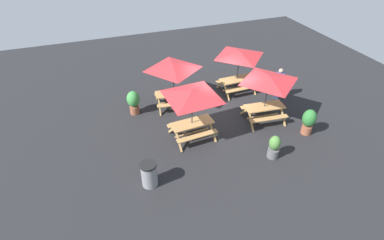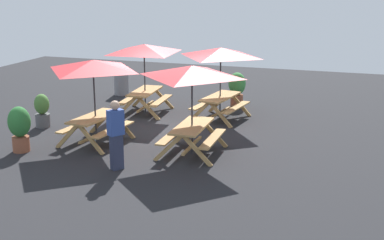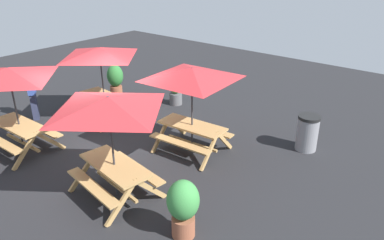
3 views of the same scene
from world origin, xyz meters
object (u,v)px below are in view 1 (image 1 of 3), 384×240
object	(u,v)px
potted_plant_2	(134,101)
person_standing	(279,83)
potted_plant_1	(274,147)
picnic_table_1	(239,57)
picnic_table_2	(192,98)
picnic_table_3	(269,82)
picnic_table_0	(173,70)
trash_bin_gray	(149,174)
potted_plant_0	(309,121)

from	to	relation	value
potted_plant_2	person_standing	xyz separation A→B (m)	(-7.15, 1.13, 0.22)
potted_plant_1	person_standing	distance (m)	4.61
picnic_table_1	picnic_table_2	distance (m)	4.54
potted_plant_2	picnic_table_3	bearing A→B (deg)	154.73
picnic_table_0	trash_bin_gray	world-z (taller)	picnic_table_0
picnic_table_3	trash_bin_gray	size ratio (longest dim) A/B	2.38
picnic_table_0	picnic_table_1	distance (m)	3.54
picnic_table_0	trash_bin_gray	bearing A→B (deg)	71.41
trash_bin_gray	potted_plant_2	distance (m)	4.68
picnic_table_2	potted_plant_2	xyz separation A→B (m)	(1.96, -2.65, -1.32)
picnic_table_2	potted_plant_2	bearing A→B (deg)	-57.71
picnic_table_3	person_standing	bearing A→B (deg)	-133.24
potted_plant_0	potted_plant_2	distance (m)	7.90
picnic_table_3	trash_bin_gray	bearing A→B (deg)	25.26
trash_bin_gray	picnic_table_0	bearing A→B (deg)	-116.96
picnic_table_0	picnic_table_3	world-z (taller)	same
potted_plant_0	potted_plant_1	size ratio (longest dim) A/B	1.18
potted_plant_0	person_standing	size ratio (longest dim) A/B	0.72
trash_bin_gray	person_standing	xyz separation A→B (m)	(-7.52, -3.53, 0.39)
picnic_table_3	potted_plant_0	world-z (taller)	picnic_table_3
potted_plant_0	picnic_table_2	bearing A→B (deg)	-16.85
picnic_table_3	potted_plant_0	size ratio (longest dim) A/B	1.94
trash_bin_gray	potted_plant_0	size ratio (longest dim) A/B	0.82
potted_plant_2	picnic_table_1	bearing A→B (deg)	-178.02
picnic_table_2	potted_plant_0	size ratio (longest dim) A/B	2.35
picnic_table_1	potted_plant_2	xyz separation A→B (m)	(5.50, 0.19, -1.32)
picnic_table_2	potted_plant_1	world-z (taller)	picnic_table_2
person_standing	potted_plant_1	bearing A→B (deg)	-91.24
picnic_table_2	potted_plant_0	world-z (taller)	picnic_table_2
picnic_table_1	potted_plant_1	world-z (taller)	picnic_table_1
picnic_table_2	picnic_table_0	bearing A→B (deg)	-94.45
picnic_table_3	potted_plant_1	size ratio (longest dim) A/B	2.29
picnic_table_0	potted_plant_0	xyz separation A→B (m)	(-4.77, 4.05, -1.32)
picnic_table_2	picnic_table_3	world-z (taller)	same
picnic_table_1	potted_plant_2	world-z (taller)	picnic_table_1
potted_plant_0	picnic_table_1	bearing A→B (deg)	-73.83
trash_bin_gray	person_standing	bearing A→B (deg)	-154.84
potted_plant_1	potted_plant_2	world-z (taller)	potted_plant_2
picnic_table_3	potted_plant_0	distance (m)	2.38
picnic_table_0	trash_bin_gray	xyz separation A→B (m)	(2.34, 4.61, -1.49)
picnic_table_1	potted_plant_0	distance (m)	4.66
picnic_table_0	person_standing	size ratio (longest dim) A/B	1.40
picnic_table_0	picnic_table_3	bearing A→B (deg)	152.58
picnic_table_0	potted_plant_1	size ratio (longest dim) A/B	2.29
picnic_table_2	trash_bin_gray	world-z (taller)	picnic_table_2
picnic_table_0	potted_plant_1	xyz separation A→B (m)	(-2.57, 4.86, -1.48)
picnic_table_1	picnic_table_2	size ratio (longest dim) A/B	0.83
person_standing	picnic_table_2	bearing A→B (deg)	-130.32
potted_plant_0	potted_plant_2	xyz separation A→B (m)	(6.75, -4.10, -0.00)
potted_plant_0	potted_plant_2	world-z (taller)	potted_plant_0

